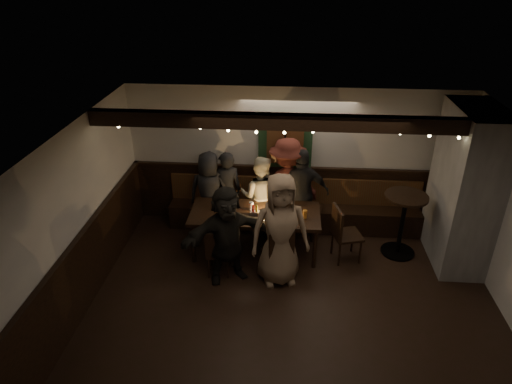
# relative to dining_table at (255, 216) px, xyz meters

# --- Properties ---
(room) EXTENTS (6.02, 5.01, 2.62)m
(room) POSITION_rel_dining_table_xyz_m (1.72, 0.02, 0.37)
(room) COLOR black
(room) RESTS_ON ground
(dining_table) EXTENTS (2.15, 0.92, 0.93)m
(dining_table) POSITION_rel_dining_table_xyz_m (0.00, 0.00, 0.00)
(dining_table) COLOR black
(dining_table) RESTS_ON ground
(chair_near_left) EXTENTS (0.40, 0.40, 0.84)m
(chair_near_left) POSITION_rel_dining_table_xyz_m (-0.52, -0.71, -0.23)
(chair_near_left) COLOR black
(chair_near_left) RESTS_ON ground
(chair_near_right) EXTENTS (0.53, 0.53, 0.90)m
(chair_near_right) POSITION_rel_dining_table_xyz_m (0.43, -0.71, -0.20)
(chair_near_right) COLOR black
(chair_near_right) RESTS_ON ground
(chair_end) EXTENTS (0.54, 0.54, 0.98)m
(chair_end) POSITION_rel_dining_table_xyz_m (1.45, -0.11, -0.15)
(chair_end) COLOR black
(chair_end) RESTS_ON ground
(high_top) EXTENTS (0.70, 0.70, 1.11)m
(high_top) POSITION_rel_dining_table_xyz_m (2.45, 0.15, 0.00)
(high_top) COLOR black
(high_top) RESTS_ON ground
(person_a) EXTENTS (0.77, 0.53, 1.53)m
(person_a) POSITION_rel_dining_table_xyz_m (-0.88, 0.68, 0.06)
(person_a) COLOR black
(person_a) RESTS_ON ground
(person_b) EXTENTS (0.64, 0.50, 1.53)m
(person_b) POSITION_rel_dining_table_xyz_m (-0.57, 0.74, 0.06)
(person_b) COLOR black
(person_b) RESTS_ON ground
(person_c) EXTENTS (0.80, 0.66, 1.50)m
(person_c) POSITION_rel_dining_table_xyz_m (0.04, 0.63, 0.05)
(person_c) COLOR beige
(person_c) RESTS_ON ground
(person_d) EXTENTS (1.30, 0.95, 1.80)m
(person_d) POSITION_rel_dining_table_xyz_m (0.50, 0.76, 0.20)
(person_d) COLOR #481C16
(person_d) RESTS_ON ground
(person_e) EXTENTS (1.01, 0.52, 1.65)m
(person_e) POSITION_rel_dining_table_xyz_m (0.78, 0.65, 0.12)
(person_e) COLOR black
(person_e) RESTS_ON ground
(person_f) EXTENTS (1.54, 1.05, 1.60)m
(person_f) POSITION_rel_dining_table_xyz_m (-0.36, -0.75, 0.10)
(person_f) COLOR black
(person_f) RESTS_ON ground
(person_g) EXTENTS (1.00, 0.77, 1.82)m
(person_g) POSITION_rel_dining_table_xyz_m (0.43, -0.73, 0.21)
(person_g) COLOR #896E56
(person_g) RESTS_ON ground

